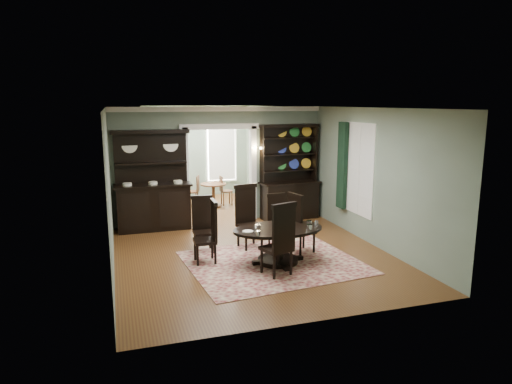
% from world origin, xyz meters
% --- Properties ---
extents(room, '(5.51, 6.01, 3.01)m').
position_xyz_m(room, '(0.00, 0.04, 1.58)').
color(room, brown).
rests_on(room, ground).
extents(parlor, '(3.51, 3.50, 3.01)m').
position_xyz_m(parlor, '(0.00, 5.53, 1.52)').
color(parlor, brown).
rests_on(parlor, ground).
extents(doorway_trim, '(2.08, 0.25, 2.57)m').
position_xyz_m(doorway_trim, '(0.00, 3.00, 1.62)').
color(doorway_trim, white).
rests_on(doorway_trim, floor).
extents(right_window, '(0.15, 1.47, 2.12)m').
position_xyz_m(right_window, '(2.69, 0.93, 1.60)').
color(right_window, white).
rests_on(right_window, wall_right).
extents(wall_sconce, '(0.27, 0.21, 0.21)m').
position_xyz_m(wall_sconce, '(0.95, 2.85, 1.89)').
color(wall_sconce, '#C18433').
rests_on(wall_sconce, back_wall_right).
extents(rug, '(3.51, 3.05, 0.01)m').
position_xyz_m(rug, '(0.25, -0.51, 0.01)').
color(rug, maroon).
rests_on(rug, floor).
extents(dining_table, '(1.81, 1.69, 0.71)m').
position_xyz_m(dining_table, '(0.34, -0.53, 0.49)').
color(dining_table, black).
rests_on(dining_table, rug).
extents(centerpiece, '(1.55, 1.00, 0.25)m').
position_xyz_m(centerpiece, '(0.41, -0.45, 0.78)').
color(centerpiece, white).
rests_on(centerpiece, dining_table).
extents(chair_far_left, '(0.46, 0.42, 1.19)m').
position_xyz_m(chair_far_left, '(-0.92, 0.67, 0.62)').
color(chair_far_left, black).
rests_on(chair_far_left, rug).
extents(chair_far_mid, '(0.59, 0.57, 1.37)m').
position_xyz_m(chair_far_mid, '(0.07, 0.68, 0.72)').
color(chair_far_mid, black).
rests_on(chair_far_mid, rug).
extents(chair_far_right, '(0.45, 0.43, 1.15)m').
position_xyz_m(chair_far_right, '(0.72, 0.60, 0.60)').
color(chair_far_right, black).
rests_on(chair_far_right, rug).
extents(chair_end_left, '(0.45, 0.48, 1.25)m').
position_xyz_m(chair_end_left, '(-0.92, -0.09, 0.66)').
color(chair_end_left, black).
rests_on(chair_end_left, rug).
extents(chair_end_right, '(0.55, 0.57, 1.28)m').
position_xyz_m(chair_end_right, '(0.94, -0.09, 0.67)').
color(chair_end_right, black).
rests_on(chair_end_right, rug).
extents(chair_near, '(0.63, 0.61, 1.38)m').
position_xyz_m(chair_near, '(0.13, -1.20, 0.72)').
color(chair_near, black).
rests_on(chair_near, rug).
extents(sideboard, '(1.87, 0.66, 2.46)m').
position_xyz_m(sideboard, '(-1.76, 2.71, 0.86)').
color(sideboard, black).
rests_on(sideboard, floor).
extents(welsh_dresser, '(1.68, 0.74, 2.54)m').
position_xyz_m(welsh_dresser, '(1.85, 2.72, 0.92)').
color(welsh_dresser, black).
rests_on(welsh_dresser, floor).
extents(parlor_table, '(0.77, 0.77, 0.72)m').
position_xyz_m(parlor_table, '(0.17, 4.64, 0.47)').
color(parlor_table, '#582F19').
rests_on(parlor_table, parlor_floor).
extents(parlor_chair_left, '(0.44, 0.43, 0.94)m').
position_xyz_m(parlor_chair_left, '(-0.36, 4.93, 0.50)').
color(parlor_chair_left, '#582F19').
rests_on(parlor_chair_left, parlor_floor).
extents(parlor_chair_right, '(0.38, 0.38, 0.90)m').
position_xyz_m(parlor_chair_right, '(0.55, 4.81, 0.48)').
color(parlor_chair_right, '#582F19').
rests_on(parlor_chair_right, parlor_floor).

